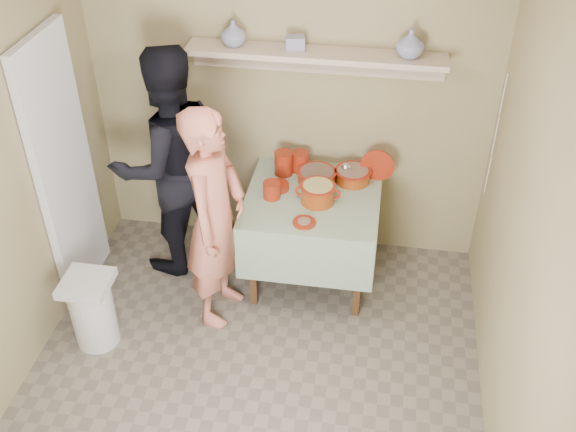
% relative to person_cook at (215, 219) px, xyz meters
% --- Properties ---
extents(ground, '(3.50, 3.50, 0.00)m').
position_rel_person_cook_xyz_m(ground, '(0.35, -0.80, -0.83)').
color(ground, '#6E6356').
rests_on(ground, ground).
extents(tile_panel, '(0.06, 0.70, 2.00)m').
position_rel_person_cook_xyz_m(tile_panel, '(-1.11, 0.15, 0.17)').
color(tile_panel, silver).
rests_on(tile_panel, ground).
extents(plate_stack_a, '(0.14, 0.14, 0.19)m').
position_rel_person_cook_xyz_m(plate_stack_a, '(0.34, 0.74, 0.02)').
color(plate_stack_a, maroon).
rests_on(plate_stack_a, serving_table).
extents(plate_stack_b, '(0.13, 0.13, 0.16)m').
position_rel_person_cook_xyz_m(plate_stack_b, '(0.46, 0.80, 0.01)').
color(plate_stack_b, maroon).
rests_on(plate_stack_b, serving_table).
extents(bowl_stack, '(0.13, 0.13, 0.13)m').
position_rel_person_cook_xyz_m(bowl_stack, '(0.31, 0.41, -0.01)').
color(bowl_stack, maroon).
rests_on(bowl_stack, serving_table).
extents(empty_bowl, '(0.16, 0.16, 0.05)m').
position_rel_person_cook_xyz_m(empty_bowl, '(0.34, 0.52, -0.05)').
color(empty_bowl, maroon).
rests_on(empty_bowl, serving_table).
extents(propped_lid, '(0.26, 0.05, 0.25)m').
position_rel_person_cook_xyz_m(propped_lid, '(1.05, 0.77, 0.05)').
color(propped_lid, maroon).
rests_on(propped_lid, serving_table).
extents(vase_right, '(0.22, 0.22, 0.19)m').
position_rel_person_cook_xyz_m(vase_right, '(1.19, 0.83, 0.99)').
color(vase_right, navy).
rests_on(vase_right, wall_shelf).
extents(vase_left, '(0.23, 0.23, 0.18)m').
position_rel_person_cook_xyz_m(vase_left, '(-0.02, 0.83, 0.98)').
color(vase_left, navy).
rests_on(vase_left, wall_shelf).
extents(ceramic_box, '(0.15, 0.12, 0.09)m').
position_rel_person_cook_xyz_m(ceramic_box, '(0.41, 0.83, 0.93)').
color(ceramic_box, navy).
rests_on(ceramic_box, wall_shelf).
extents(person_cook, '(0.48, 0.66, 1.66)m').
position_rel_person_cook_xyz_m(person_cook, '(0.00, 0.00, 0.00)').
color(person_cook, '#CA6D57').
rests_on(person_cook, ground).
extents(person_helper, '(1.12, 1.10, 1.82)m').
position_rel_person_cook_xyz_m(person_helper, '(-0.47, 0.51, 0.08)').
color(person_helper, black).
rests_on(person_helper, ground).
extents(room_shell, '(3.04, 3.54, 2.62)m').
position_rel_person_cook_xyz_m(room_shell, '(0.35, -0.80, 0.78)').
color(room_shell, '#97895C').
rests_on(room_shell, ground).
extents(serving_table, '(0.97, 0.97, 0.76)m').
position_rel_person_cook_xyz_m(serving_table, '(0.60, 0.48, -0.19)').
color(serving_table, '#4C2D16').
rests_on(serving_table, ground).
extents(cazuela_meat_a, '(0.30, 0.30, 0.10)m').
position_rel_person_cook_xyz_m(cazuela_meat_a, '(0.61, 0.66, -0.01)').
color(cazuela_meat_a, maroon).
rests_on(cazuela_meat_a, serving_table).
extents(cazuela_meat_b, '(0.28, 0.28, 0.10)m').
position_rel_person_cook_xyz_m(cazuela_meat_b, '(0.87, 0.72, -0.01)').
color(cazuela_meat_b, maroon).
rests_on(cazuela_meat_b, serving_table).
extents(ladle, '(0.08, 0.26, 0.19)m').
position_rel_person_cook_xyz_m(ladle, '(0.82, 0.73, 0.04)').
color(ladle, silver).
rests_on(ladle, cazuela_meat_b).
extents(cazuela_rice, '(0.33, 0.25, 0.14)m').
position_rel_person_cook_xyz_m(cazuela_rice, '(0.64, 0.41, 0.01)').
color(cazuela_rice, maroon).
rests_on(cazuela_rice, serving_table).
extents(front_plate, '(0.16, 0.16, 0.03)m').
position_rel_person_cook_xyz_m(front_plate, '(0.59, 0.13, -0.06)').
color(front_plate, maroon).
rests_on(front_plate, serving_table).
extents(wall_shelf, '(1.80, 0.25, 0.21)m').
position_rel_person_cook_xyz_m(wall_shelf, '(0.55, 0.85, 0.84)').
color(wall_shelf, '#C0A88E').
rests_on(wall_shelf, room_shell).
extents(trash_bin, '(0.32, 0.32, 0.56)m').
position_rel_person_cook_xyz_m(trash_bin, '(-0.79, -0.44, -0.55)').
color(trash_bin, silver).
rests_on(trash_bin, ground).
extents(electrical_cord, '(0.01, 0.05, 0.90)m').
position_rel_person_cook_xyz_m(electrical_cord, '(1.82, 0.68, 0.42)').
color(electrical_cord, silver).
rests_on(electrical_cord, wall_shelf).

